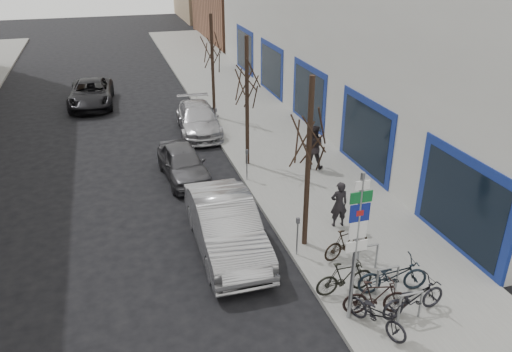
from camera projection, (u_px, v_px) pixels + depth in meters
ground at (258, 342)px, 12.07m from camera, size 120.00×120.00×0.00m
sidewalk_east at (289, 160)px, 21.86m from camera, size 5.00×70.00×0.15m
commercial_building at (462, 14)px, 28.21m from camera, size 20.00×32.00×10.00m
highway_sign_pole at (357, 240)px, 11.63m from camera, size 0.55×0.10×4.20m
bike_rack at (387, 277)px, 13.30m from camera, size 0.66×2.26×0.83m
tree_near at (310, 124)px, 14.02m from camera, size 1.80×1.80×5.50m
tree_mid at (247, 72)px, 19.64m from camera, size 1.80×1.80×5.50m
tree_far at (212, 42)px, 25.26m from camera, size 1.80×1.80×5.50m
meter_front at (297, 233)px, 14.83m from camera, size 0.10×0.08×1.27m
meter_mid at (247, 162)px, 19.59m from camera, size 0.10×0.08×1.27m
meter_back at (216, 118)px, 24.34m from camera, size 0.10×0.08×1.27m
bike_near_left at (377, 312)px, 12.04m from camera, size 1.18×1.79×1.06m
bike_near_right at (376, 297)px, 12.54m from camera, size 1.78×0.90×1.04m
bike_mid_curb at (393, 273)px, 13.33m from camera, size 2.01×0.86×1.19m
bike_mid_inner at (345, 277)px, 13.30m from camera, size 1.67×0.50×1.01m
bike_far_curb at (414, 295)px, 12.54m from camera, size 1.92×0.76×1.14m
bike_far_inner at (347, 242)px, 14.85m from camera, size 1.71×0.83×1.00m
parked_car_front at (226, 226)px, 15.30m from camera, size 1.83×5.16×1.70m
parked_car_mid at (183, 163)px, 20.08m from camera, size 1.89×4.06×1.35m
parked_car_back at (198, 119)px, 24.89m from camera, size 2.27×4.94×1.40m
lane_car at (91, 93)px, 29.00m from camera, size 2.70×5.32×1.44m
pedestrian_near at (339, 204)px, 16.35m from camera, size 0.62×0.43×1.60m
pedestrian_far at (313, 146)px, 20.54m from camera, size 0.83×0.72×1.88m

